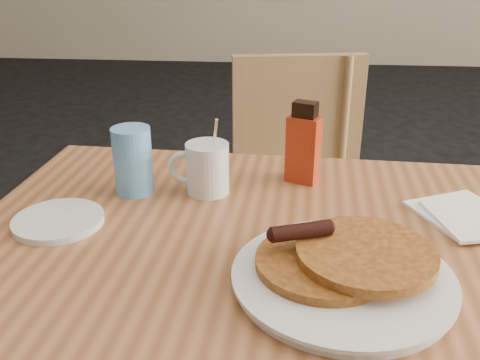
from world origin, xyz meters
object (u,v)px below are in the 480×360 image
object	(u,v)px
chair_main_far	(296,180)
blue_tumbler	(133,161)
pancake_plate	(343,271)
syrup_bottle	(303,145)
main_table	(297,263)
coffee_mug	(206,167)

from	to	relation	value
chair_main_far	blue_tumbler	bearing A→B (deg)	-128.86
pancake_plate	syrup_bottle	size ratio (longest dim) A/B	1.90
chair_main_far	main_table	bearing A→B (deg)	-100.50
pancake_plate	blue_tumbler	world-z (taller)	blue_tumbler
coffee_mug	blue_tumbler	xyz separation A→B (m)	(-0.14, -0.01, 0.01)
pancake_plate	blue_tumbler	size ratio (longest dim) A/B	2.42
main_table	blue_tumbler	world-z (taller)	blue_tumbler
main_table	chair_main_far	size ratio (longest dim) A/B	1.34
pancake_plate	syrup_bottle	xyz separation A→B (m)	(-0.05, 0.35, 0.06)
main_table	pancake_plate	world-z (taller)	pancake_plate
pancake_plate	coffee_mug	size ratio (longest dim) A/B	2.03
main_table	syrup_bottle	world-z (taller)	syrup_bottle
main_table	pancake_plate	xyz separation A→B (m)	(0.06, -0.11, 0.06)
main_table	blue_tumbler	size ratio (longest dim) A/B	9.23
syrup_bottle	coffee_mug	bearing A→B (deg)	-137.52
pancake_plate	chair_main_far	bearing A→B (deg)	93.49
syrup_bottle	chair_main_far	bearing A→B (deg)	111.98
blue_tumbler	chair_main_far	bearing A→B (deg)	60.90
coffee_mug	main_table	bearing A→B (deg)	-41.34
main_table	syrup_bottle	distance (m)	0.27
coffee_mug	pancake_plate	bearing A→B (deg)	-47.23
chair_main_far	blue_tumbler	world-z (taller)	chair_main_far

